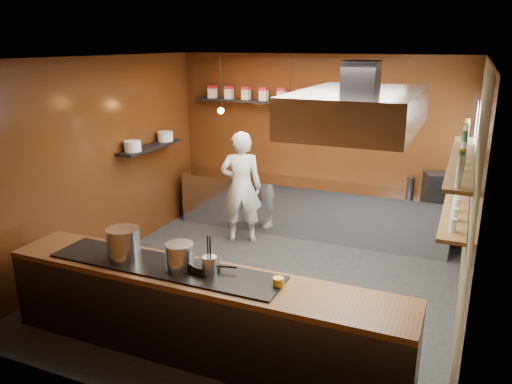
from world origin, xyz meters
The scene contains 26 objects.
floor centered at (0.00, 0.00, 0.00)m, with size 5.00×5.00×0.00m, color black.
back_wall centered at (0.00, 2.50, 1.50)m, with size 5.00×5.00×0.00m, color #3C1C0A.
left_wall centered at (-2.50, 0.00, 1.50)m, with size 5.00×5.00×0.00m, color #3C1C0A.
right_wall centered at (2.50, 0.00, 1.50)m, with size 5.00×5.00×0.00m, color brown.
ceiling centered at (0.00, 0.00, 3.00)m, with size 5.00×5.00×0.00m, color silver.
window_pane centered at (2.45, 1.70, 1.90)m, with size 1.00×1.00×0.00m, color white.
prep_counter centered at (0.00, 2.17, 0.45)m, with size 4.60×0.65×0.90m, color silver.
pass_counter centered at (0.00, -1.60, 0.47)m, with size 4.40×0.72×0.94m.
tin_shelf centered at (-0.90, 2.36, 2.20)m, with size 2.60×0.26×0.04m, color black.
plate_shelf centered at (-2.34, 1.00, 1.55)m, with size 0.30×1.40×0.04m, color black.
bottle_shelf_upper centered at (2.34, 0.30, 1.92)m, with size 0.26×2.80×0.04m, color brown.
bottle_shelf_lower centered at (2.34, 0.30, 1.45)m, with size 0.26×2.80×0.04m, color brown.
extractor_hood centered at (1.30, -0.40, 2.51)m, with size 1.20×2.00×0.72m.
pendant_left centered at (-1.40, 1.70, 2.15)m, with size 0.10×0.10×0.95m.
pendant_right centered at (-0.20, 1.70, 2.15)m, with size 0.10×0.10×0.95m.
storage_tins centered at (-0.75, 2.36, 2.33)m, with size 2.43×0.13×0.22m.
plate_stacks centered at (-2.34, 1.00, 1.65)m, with size 0.26×1.16×0.16m.
bottles centered at (2.34, 0.30, 2.06)m, with size 0.06×2.66×0.24m.
wine_glasses centered at (2.34, 0.30, 1.53)m, with size 0.07×2.37×0.13m.
stockpot_large centered at (-0.88, -1.62, 1.11)m, with size 0.35×0.35×0.34m, color silver.
stockpot_small centered at (-0.20, -1.61, 1.08)m, with size 0.29×0.29×0.27m, color silver.
utensil_crock centered at (0.14, -1.60, 1.04)m, with size 0.15×0.15×0.19m, color silver.
frying_pan centered at (0.06, -1.53, 0.98)m, with size 0.48×0.31×0.08m.
butter_jar centered at (0.86, -1.55, 0.97)m, with size 0.11×0.11×0.10m, color gold.
espresso_machine centered at (2.03, 2.15, 1.09)m, with size 0.39×0.37×0.39m, color black.
chef centered at (-0.92, 1.44, 0.92)m, with size 0.67×0.44×1.84m, color silver.
Camera 1 is at (2.38, -5.60, 3.18)m, focal length 35.00 mm.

